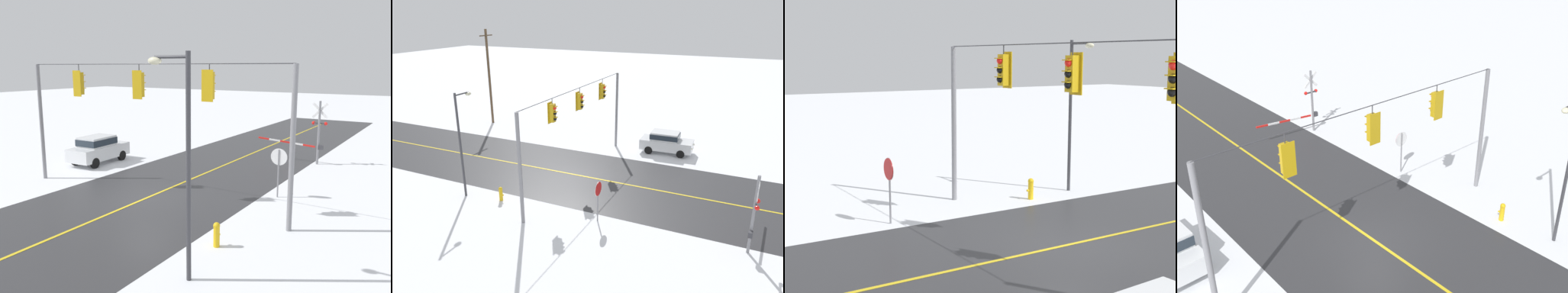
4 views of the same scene
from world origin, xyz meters
TOP-DOWN VIEW (x-y plane):
  - ground_plane at (0.00, 0.00)m, footprint 160.00×160.00m
  - signal_span at (0.08, -0.01)m, footprint 14.20×0.47m
  - stop_sign at (-5.15, -3.65)m, footprint 0.80×0.09m
  - streetlamp_near at (-5.59, 5.07)m, footprint 1.39×0.28m
  - fire_hydrant at (-5.38, 2.68)m, footprint 0.24×0.31m

SIDE VIEW (x-z plane):
  - ground_plane at x=0.00m, z-range 0.00..0.00m
  - fire_hydrant at x=-5.38m, z-range 0.03..0.91m
  - stop_sign at x=-5.15m, z-range 0.54..2.89m
  - streetlamp_near at x=-5.59m, z-range 0.67..7.17m
  - signal_span at x=0.08m, z-range 1.14..7.36m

